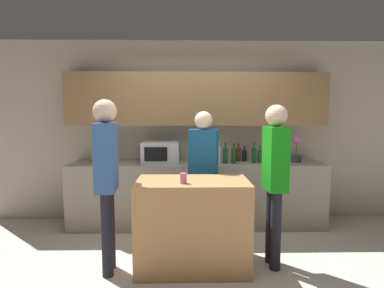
% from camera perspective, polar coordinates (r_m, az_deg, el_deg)
% --- Properties ---
extents(ground_plane, '(14.00, 14.00, 0.00)m').
position_cam_1_polar(ground_plane, '(3.28, 1.90, -23.73)').
color(ground_plane, beige).
extents(back_wall, '(6.40, 0.40, 2.70)m').
position_cam_1_polar(back_wall, '(4.52, 0.86, 4.75)').
color(back_wall, '#B2A893').
rests_on(back_wall, ground_plane).
extents(back_counter, '(3.60, 0.62, 0.92)m').
position_cam_1_polar(back_counter, '(4.40, 0.96, -9.47)').
color(back_counter, gray).
rests_on(back_counter, ground_plane).
extents(kitchen_island, '(1.15, 0.61, 0.94)m').
position_cam_1_polar(kitchen_island, '(3.23, 0.09, -15.03)').
color(kitchen_island, '#B27F4C').
rests_on(kitchen_island, ground_plane).
extents(microwave, '(0.52, 0.39, 0.30)m').
position_cam_1_polar(microwave, '(4.28, -5.99, -1.59)').
color(microwave, '#B7BABC').
rests_on(microwave, back_counter).
extents(toaster, '(0.26, 0.16, 0.18)m').
position_cam_1_polar(toaster, '(4.44, -16.61, -2.32)').
color(toaster, silver).
rests_on(toaster, back_counter).
extents(potted_plant, '(0.14, 0.14, 0.40)m').
position_cam_1_polar(potted_plant, '(4.55, 19.26, -0.85)').
color(potted_plant, '#333D4C').
rests_on(potted_plant, back_counter).
extents(bottle_0, '(0.07, 0.07, 0.32)m').
position_cam_1_polar(bottle_0, '(4.22, 5.05, -2.04)').
color(bottle_0, silver).
rests_on(bottle_0, back_counter).
extents(bottle_1, '(0.07, 0.07, 0.30)m').
position_cam_1_polar(bottle_1, '(4.24, 6.35, -2.17)').
color(bottle_1, '#194723').
rests_on(bottle_1, back_counter).
extents(bottle_2, '(0.07, 0.07, 0.28)m').
position_cam_1_polar(bottle_2, '(4.26, 7.95, -2.23)').
color(bottle_2, '#194723').
rests_on(bottle_2, back_counter).
extents(bottle_3, '(0.07, 0.07, 0.27)m').
position_cam_1_polar(bottle_3, '(4.46, 8.83, -1.95)').
color(bottle_3, '#472814').
rests_on(bottle_3, back_counter).
extents(bottle_4, '(0.07, 0.07, 0.23)m').
position_cam_1_polar(bottle_4, '(4.47, 9.95, -2.13)').
color(bottle_4, black).
rests_on(bottle_4, back_counter).
extents(bottle_5, '(0.06, 0.06, 0.30)m').
position_cam_1_polar(bottle_5, '(4.33, 11.73, -2.06)').
color(bottle_5, '#194723').
rests_on(bottle_5, back_counter).
extents(bottle_6, '(0.07, 0.07, 0.26)m').
position_cam_1_polar(bottle_6, '(4.36, 12.84, -2.26)').
color(bottle_6, '#194723').
rests_on(bottle_6, back_counter).
extents(bottle_7, '(0.09, 0.09, 0.31)m').
position_cam_1_polar(bottle_7, '(4.42, 14.05, -1.91)').
color(bottle_7, maroon).
rests_on(bottle_7, back_counter).
extents(cup_0, '(0.07, 0.07, 0.10)m').
position_cam_1_polar(cup_0, '(2.95, -1.65, -6.53)').
color(cup_0, '#C9699F').
rests_on(cup_0, kitchen_island).
extents(person_left, '(0.23, 0.36, 1.76)m').
position_cam_1_polar(person_left, '(3.10, -15.96, -4.86)').
color(person_left, black).
rests_on(person_left, ground_plane).
extents(person_center, '(0.38, 0.27, 1.65)m').
position_cam_1_polar(person_center, '(3.65, 2.19, -4.30)').
color(person_center, black).
rests_on(person_center, ground_plane).
extents(person_right, '(0.22, 0.34, 1.71)m').
position_cam_1_polar(person_right, '(3.23, 15.51, -5.04)').
color(person_right, black).
rests_on(person_right, ground_plane).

